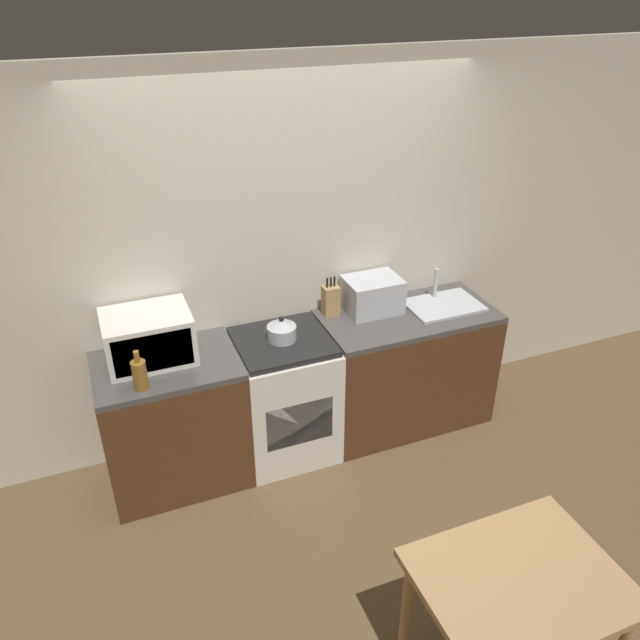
# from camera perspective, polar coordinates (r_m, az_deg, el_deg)

# --- Properties ---
(ground_plane) EXTENTS (16.00, 16.00, 0.00)m
(ground_plane) POSITION_cam_1_polar(r_m,az_deg,el_deg) (4.10, 3.06, -17.51)
(ground_plane) COLOR brown
(wall_back) EXTENTS (10.00, 0.06, 2.60)m
(wall_back) POSITION_cam_1_polar(r_m,az_deg,el_deg) (4.20, -2.85, 5.61)
(wall_back) COLOR beige
(wall_back) RESTS_ON ground_plane
(counter_left_run) EXTENTS (0.88, 0.62, 0.90)m
(counter_left_run) POSITION_cam_1_polar(r_m,az_deg,el_deg) (4.18, -13.20, -9.01)
(counter_left_run) COLOR #4C2D19
(counter_left_run) RESTS_ON ground_plane
(counter_right_run) EXTENTS (1.23, 0.62, 0.90)m
(counter_right_run) POSITION_cam_1_polar(r_m,az_deg,el_deg) (4.62, 7.71, -4.31)
(counter_right_run) COLOR #4C2D19
(counter_right_run) RESTS_ON ground_plane
(stove_range) EXTENTS (0.63, 0.62, 0.90)m
(stove_range) POSITION_cam_1_polar(r_m,az_deg,el_deg) (4.30, -3.26, -6.94)
(stove_range) COLOR silver
(stove_range) RESTS_ON ground_plane
(kettle) EXTENTS (0.19, 0.19, 0.17)m
(kettle) POSITION_cam_1_polar(r_m,az_deg,el_deg) (4.01, -3.52, -0.91)
(kettle) COLOR #B7B7BC
(kettle) RESTS_ON stove_range
(microwave) EXTENTS (0.52, 0.40, 0.31)m
(microwave) POSITION_cam_1_polar(r_m,az_deg,el_deg) (3.91, -15.41, -1.51)
(microwave) COLOR silver
(microwave) RESTS_ON counter_left_run
(bottle) EXTENTS (0.08, 0.08, 0.25)m
(bottle) POSITION_cam_1_polar(r_m,az_deg,el_deg) (3.68, -16.16, -4.77)
(bottle) COLOR olive
(bottle) RESTS_ON counter_left_run
(knife_block) EXTENTS (0.11, 0.09, 0.28)m
(knife_block) POSITION_cam_1_polar(r_m,az_deg,el_deg) (4.28, 0.98, 1.81)
(knife_block) COLOR tan
(knife_block) RESTS_ON counter_right_run
(toaster_oven) EXTENTS (0.38, 0.29, 0.24)m
(toaster_oven) POSITION_cam_1_polar(r_m,az_deg,el_deg) (4.34, 4.83, 2.31)
(toaster_oven) COLOR silver
(toaster_oven) RESTS_ON counter_right_run
(sink_basin) EXTENTS (0.51, 0.36, 0.24)m
(sink_basin) POSITION_cam_1_polar(r_m,az_deg,el_deg) (4.51, 11.19, 1.42)
(sink_basin) COLOR silver
(sink_basin) RESTS_ON counter_right_run
(dining_table) EXTENTS (0.85, 0.67, 0.77)m
(dining_table) POSITION_cam_1_polar(r_m,az_deg,el_deg) (3.04, 17.61, -22.88)
(dining_table) COLOR tan
(dining_table) RESTS_ON ground_plane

